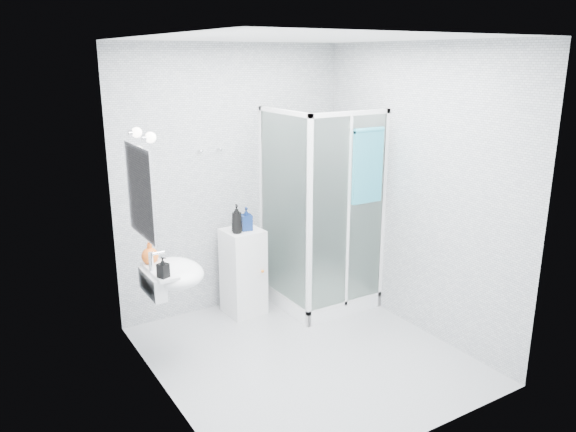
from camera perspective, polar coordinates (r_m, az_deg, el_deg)
room at (r=4.47m, az=1.81°, el=0.70°), size 2.40×2.60×2.60m
shower_enclosure at (r=5.69m, az=3.11°, el=-4.92°), size 0.90×0.95×2.00m
wall_basin at (r=4.59m, az=-11.79°, el=-5.83°), size 0.46×0.56×0.35m
mirror at (r=4.33m, az=-14.79°, el=2.40°), size 0.02×0.60×0.70m
vanity_lights at (r=4.26m, az=-14.55°, el=7.98°), size 0.10×0.40×0.08m
wall_hooks at (r=5.36m, az=-7.89°, el=6.65°), size 0.23×0.06×0.03m
storage_cabinet at (r=5.56m, az=-4.55°, el=-5.65°), size 0.37×0.39×0.86m
hand_towel at (r=5.25m, az=8.11°, el=5.25°), size 0.33×0.05×0.70m
shampoo_bottle_a at (r=5.30m, az=-5.23°, el=-0.29°), size 0.13×0.13×0.28m
shampoo_bottle_b at (r=5.39m, az=-4.26°, el=-0.28°), size 0.12×0.12×0.23m
soap_dispenser_orange at (r=4.65m, az=-13.87°, el=-3.63°), size 0.16×0.16×0.18m
soap_dispenser_black at (r=4.34m, az=-12.59°, el=-5.10°), size 0.10×0.10×0.16m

